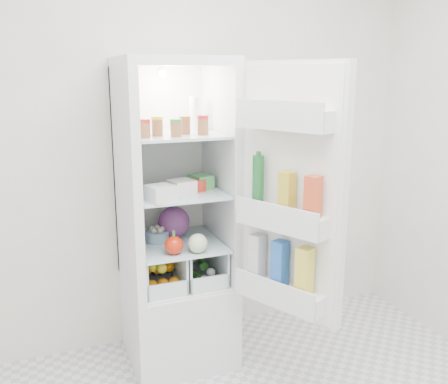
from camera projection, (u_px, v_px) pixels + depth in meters
name	position (u px, v px, depth m)	size (l,w,h in m)	color
room_walls	(324.00, 109.00, 1.73)	(3.02, 3.02, 2.61)	white
refrigerator	(175.00, 252.00, 3.00)	(0.60, 0.60, 1.80)	silver
shelf_low	(177.00, 243.00, 2.92)	(0.49, 0.53, 0.01)	silver
shelf_mid	(176.00, 192.00, 2.85)	(0.49, 0.53, 0.01)	silver
shelf_top	(175.00, 134.00, 2.78)	(0.49, 0.53, 0.01)	silver
crisper_left	(158.00, 267.00, 2.91)	(0.23, 0.46, 0.22)	silver
crisper_right	(197.00, 261.00, 3.00)	(0.23, 0.46, 0.22)	silver
condiment_jars	(173.00, 128.00, 2.64)	(0.38, 0.16, 0.08)	#B21919
squeeze_bottle	(194.00, 114.00, 2.89)	(0.06, 0.06, 0.19)	white
tub_white	(161.00, 193.00, 2.61)	(0.13, 0.13, 0.08)	silver
tub_cream	(182.00, 187.00, 2.78)	(0.13, 0.13, 0.07)	white
tin_red	(198.00, 185.00, 2.85)	(0.10, 0.10, 0.06)	red
tub_green	(201.00, 182.00, 2.91)	(0.10, 0.14, 0.08)	#469A4C
red_cabbage	(174.00, 222.00, 2.99)	(0.19, 0.19, 0.19)	#5C2060
bell_pepper	(174.00, 245.00, 2.72)	(0.10, 0.10, 0.10)	red
mushroom_bowl	(157.00, 236.00, 2.93)	(0.14, 0.14, 0.06)	#80A2C0
salad_bag	(198.00, 243.00, 2.74)	(0.11, 0.11, 0.11)	#B7D19D
citrus_pile	(160.00, 273.00, 2.87)	(0.20, 0.24, 0.16)	orange
veg_pile	(198.00, 269.00, 3.01)	(0.16, 0.30, 0.10)	#20521B
fridge_door	(289.00, 200.00, 2.50)	(0.39, 0.57, 1.30)	silver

